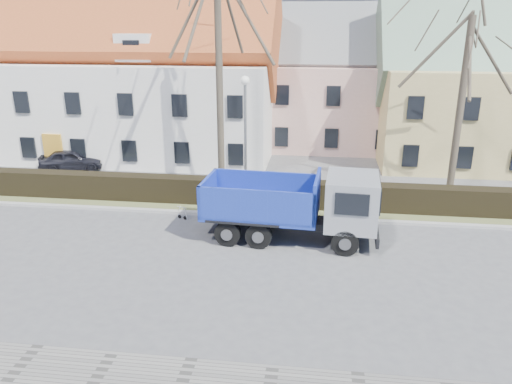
# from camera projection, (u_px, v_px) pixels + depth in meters

# --- Properties ---
(ground) EXTENTS (120.00, 120.00, 0.00)m
(ground) POSITION_uv_depth(u_px,v_px,m) (231.00, 261.00, 19.21)
(ground) COLOR #505053
(curb_far) EXTENTS (80.00, 0.30, 0.12)m
(curb_far) POSITION_uv_depth(u_px,v_px,m) (248.00, 215.00, 23.50)
(curb_far) COLOR #9A9997
(curb_far) RESTS_ON ground
(grass_strip) EXTENTS (80.00, 3.00, 0.10)m
(grass_strip) POSITION_uv_depth(u_px,v_px,m) (252.00, 204.00, 25.00)
(grass_strip) COLOR #575F35
(grass_strip) RESTS_ON ground
(hedge) EXTENTS (60.00, 0.90, 1.30)m
(hedge) POSITION_uv_depth(u_px,v_px,m) (252.00, 194.00, 24.62)
(hedge) COLOR black
(hedge) RESTS_ON ground
(building_white) EXTENTS (26.80, 10.80, 9.50)m
(building_white) POSITION_uv_depth(u_px,v_px,m) (84.00, 82.00, 34.22)
(building_white) COLOR silver
(building_white) RESTS_ON ground
(building_pink) EXTENTS (10.80, 8.80, 8.00)m
(building_pink) POSITION_uv_depth(u_px,v_px,m) (332.00, 89.00, 36.16)
(building_pink) COLOR #D19F94
(building_pink) RESTS_ON ground
(tree_1) EXTENTS (9.20, 9.20, 12.65)m
(tree_1) POSITION_uv_depth(u_px,v_px,m) (219.00, 71.00, 25.34)
(tree_1) COLOR #433A2E
(tree_1) RESTS_ON ground
(tree_2) EXTENTS (8.00, 8.00, 11.00)m
(tree_2) POSITION_uv_depth(u_px,v_px,m) (463.00, 91.00, 24.16)
(tree_2) COLOR #433A2E
(tree_2) RESTS_ON ground
(dump_truck) EXTENTS (7.68, 3.25, 3.01)m
(dump_truck) POSITION_uv_depth(u_px,v_px,m) (284.00, 205.00, 20.69)
(dump_truck) COLOR navy
(dump_truck) RESTS_ON ground
(streetlight) EXTENTS (0.49, 0.49, 6.33)m
(streetlight) POSITION_uv_depth(u_px,v_px,m) (245.00, 139.00, 24.78)
(streetlight) COLOR gray
(streetlight) RESTS_ON ground
(cart_frame) EXTENTS (0.84, 0.68, 0.67)m
(cart_frame) POSITION_uv_depth(u_px,v_px,m) (178.00, 211.00, 23.21)
(cart_frame) COLOR silver
(cart_frame) RESTS_ON ground
(parked_car_a) EXTENTS (4.09, 2.57, 1.30)m
(parked_car_a) POSITION_uv_depth(u_px,v_px,m) (72.00, 160.00, 30.63)
(parked_car_a) COLOR black
(parked_car_a) RESTS_ON ground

